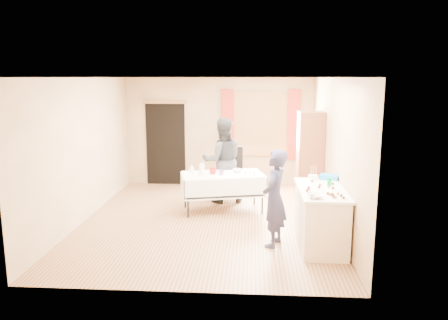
# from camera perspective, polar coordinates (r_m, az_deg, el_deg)

# --- Properties ---
(floor) EXTENTS (4.50, 5.50, 0.02)m
(floor) POSITION_cam_1_polar(r_m,az_deg,el_deg) (8.15, -2.18, -7.93)
(floor) COLOR #9E7047
(floor) RESTS_ON ground
(ceiling) EXTENTS (4.50, 5.50, 0.02)m
(ceiling) POSITION_cam_1_polar(r_m,az_deg,el_deg) (7.72, -2.32, 10.81)
(ceiling) COLOR white
(ceiling) RESTS_ON floor
(wall_back) EXTENTS (4.50, 0.02, 2.60)m
(wall_back) POSITION_cam_1_polar(r_m,az_deg,el_deg) (10.55, -0.69, 3.68)
(wall_back) COLOR tan
(wall_back) RESTS_ON floor
(wall_front) EXTENTS (4.50, 0.02, 2.60)m
(wall_front) POSITION_cam_1_polar(r_m,az_deg,el_deg) (5.15, -5.44, -3.93)
(wall_front) COLOR tan
(wall_front) RESTS_ON floor
(wall_left) EXTENTS (0.02, 5.50, 2.60)m
(wall_left) POSITION_cam_1_polar(r_m,az_deg,el_deg) (8.37, -17.82, 1.30)
(wall_left) COLOR tan
(wall_left) RESTS_ON floor
(wall_right) EXTENTS (0.02, 5.50, 2.60)m
(wall_right) POSITION_cam_1_polar(r_m,az_deg,el_deg) (7.92, 14.24, 0.97)
(wall_right) COLOR tan
(wall_right) RESTS_ON floor
(window_frame) EXTENTS (1.32, 0.06, 1.52)m
(window_frame) POSITION_cam_1_polar(r_m,az_deg,el_deg) (10.46, 4.78, 4.68)
(window_frame) COLOR olive
(window_frame) RESTS_ON wall_back
(window_pane) EXTENTS (1.20, 0.02, 1.40)m
(window_pane) POSITION_cam_1_polar(r_m,az_deg,el_deg) (10.45, 4.78, 4.67)
(window_pane) COLOR white
(window_pane) RESTS_ON wall_back
(curtain_left) EXTENTS (0.28, 0.06, 1.65)m
(curtain_left) POSITION_cam_1_polar(r_m,az_deg,el_deg) (10.43, 0.48, 4.70)
(curtain_left) COLOR #A53024
(curtain_left) RESTS_ON wall_back
(curtain_right) EXTENTS (0.28, 0.06, 1.65)m
(curtain_right) POSITION_cam_1_polar(r_m,az_deg,el_deg) (10.45, 9.08, 4.58)
(curtain_right) COLOR #A53024
(curtain_right) RESTS_ON wall_back
(doorway) EXTENTS (0.95, 0.04, 2.00)m
(doorway) POSITION_cam_1_polar(r_m,az_deg,el_deg) (10.74, -7.63, 2.09)
(doorway) COLOR black
(doorway) RESTS_ON floor
(door_lintel) EXTENTS (1.05, 0.06, 0.08)m
(door_lintel) POSITION_cam_1_polar(r_m,az_deg,el_deg) (10.61, -7.80, 7.52)
(door_lintel) COLOR olive
(door_lintel) RESTS_ON wall_back
(cabinet) EXTENTS (0.50, 0.60, 1.93)m
(cabinet) POSITION_cam_1_polar(r_m,az_deg,el_deg) (9.09, 11.14, 0.18)
(cabinet) COLOR brown
(cabinet) RESTS_ON floor
(counter) EXTENTS (0.71, 1.49, 0.91)m
(counter) POSITION_cam_1_polar(r_m,az_deg,el_deg) (7.04, 12.48, -7.28)
(counter) COLOR beige
(counter) RESTS_ON floor
(party_table) EXTENTS (1.74, 1.17, 0.75)m
(party_table) POSITION_cam_1_polar(r_m,az_deg,el_deg) (8.59, -0.15, -3.78)
(party_table) COLOR black
(party_table) RESTS_ON floor
(chair) EXTENTS (0.49, 0.49, 1.10)m
(chair) POSITION_cam_1_polar(r_m,az_deg,el_deg) (9.67, 1.00, -2.85)
(chair) COLOR black
(chair) RESTS_ON floor
(girl) EXTENTS (0.78, 0.71, 1.52)m
(girl) POSITION_cam_1_polar(r_m,az_deg,el_deg) (6.81, 6.60, -5.00)
(girl) COLOR #222243
(girl) RESTS_ON floor
(woman) EXTENTS (1.18, 1.08, 1.78)m
(woman) POSITION_cam_1_polar(r_m,az_deg,el_deg) (9.12, -0.19, -0.06)
(woman) COLOR black
(woman) RESTS_ON floor
(soda_can) EXTENTS (0.09, 0.09, 0.12)m
(soda_can) POSITION_cam_1_polar(r_m,az_deg,el_deg) (7.09, 13.58, -2.85)
(soda_can) COLOR #039A2F
(soda_can) RESTS_ON counter
(mixing_bowl) EXTENTS (0.23, 0.23, 0.05)m
(mixing_bowl) POSITION_cam_1_polar(r_m,az_deg,el_deg) (6.36, 11.81, -4.66)
(mixing_bowl) COLOR white
(mixing_bowl) RESTS_ON counter
(foam_block) EXTENTS (0.16, 0.11, 0.08)m
(foam_block) POSITION_cam_1_polar(r_m,az_deg,el_deg) (7.47, 11.57, -2.24)
(foam_block) COLOR white
(foam_block) RESTS_ON counter
(blue_basket) EXTENTS (0.35, 0.29, 0.08)m
(blue_basket) POSITION_cam_1_polar(r_m,az_deg,el_deg) (7.56, 13.58, -2.17)
(blue_basket) COLOR #1384E9
(blue_basket) RESTS_ON counter
(pitcher) EXTENTS (0.15, 0.15, 0.22)m
(pitcher) POSITION_cam_1_polar(r_m,az_deg,el_deg) (8.33, -2.92, -1.32)
(pitcher) COLOR silver
(pitcher) RESTS_ON party_table
(cup_red) EXTENTS (0.25, 0.25, 0.11)m
(cup_red) POSITION_cam_1_polar(r_m,az_deg,el_deg) (8.50, -1.47, -1.45)
(cup_red) COLOR red
(cup_red) RESTS_ON party_table
(cup_rainbow) EXTENTS (0.18, 0.18, 0.10)m
(cup_rainbow) POSITION_cam_1_polar(r_m,az_deg,el_deg) (8.38, -0.35, -1.66)
(cup_rainbow) COLOR red
(cup_rainbow) RESTS_ON party_table
(small_bowl) EXTENTS (0.21, 0.21, 0.06)m
(small_bowl) POSITION_cam_1_polar(r_m,az_deg,el_deg) (8.67, 1.80, -1.38)
(small_bowl) COLOR white
(small_bowl) RESTS_ON party_table
(pastry_tray) EXTENTS (0.28, 0.20, 0.02)m
(pastry_tray) POSITION_cam_1_polar(r_m,az_deg,el_deg) (8.47, 3.42, -1.82)
(pastry_tray) COLOR white
(pastry_tray) RESTS_ON party_table
(bottle) EXTENTS (0.08, 0.08, 0.17)m
(bottle) POSITION_cam_1_polar(r_m,az_deg,el_deg) (8.58, -4.24, -1.17)
(bottle) COLOR white
(bottle) RESTS_ON party_table
(cake_balls) EXTENTS (0.51, 1.06, 0.04)m
(cake_balls) POSITION_cam_1_polar(r_m,az_deg,el_deg) (6.64, 12.91, -4.11)
(cake_balls) COLOR #3F2314
(cake_balls) RESTS_ON counter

